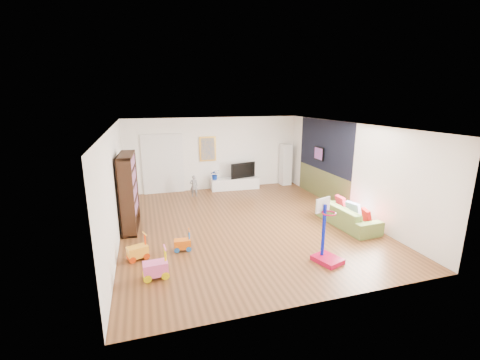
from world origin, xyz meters
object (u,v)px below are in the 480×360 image
object	(u,v)px
bookshelf	(129,192)
sofa	(347,216)
basketball_hoop	(330,232)
media_console	(235,184)

from	to	relation	value
bookshelf	sofa	xyz separation A→B (m)	(5.63, -1.51, -0.72)
bookshelf	sofa	world-z (taller)	bookshelf
sofa	basketball_hoop	world-z (taller)	basketball_hoop
media_console	sofa	distance (m)	4.77
bookshelf	basketball_hoop	xyz separation A→B (m)	(4.02, -3.14, -0.31)
sofa	basketball_hoop	xyz separation A→B (m)	(-1.60, -1.63, 0.41)
bookshelf	media_console	bearing A→B (deg)	41.21
bookshelf	basketball_hoop	world-z (taller)	bookshelf
media_console	basketball_hoop	distance (m)	6.02
media_console	bookshelf	distance (m)	4.74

